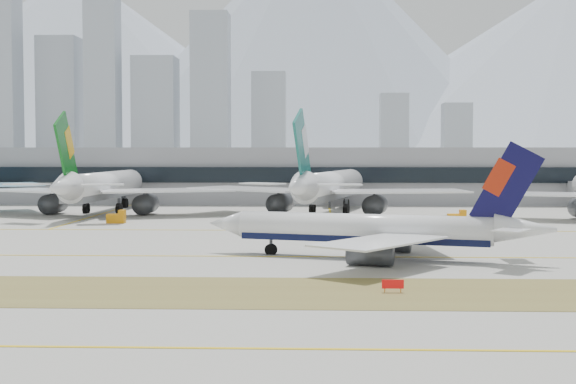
{
  "coord_description": "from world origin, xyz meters",
  "views": [
    {
      "loc": [
        9.24,
        -111.92,
        14.31
      ],
      "look_at": [
        4.61,
        18.0,
        7.5
      ],
      "focal_mm": 50.0,
      "sensor_mm": 36.0,
      "label": 1
    }
  ],
  "objects_px": {
    "taxiing_airliner": "(375,230)",
    "terminal": "(284,174)",
    "widebody_eva": "(101,188)",
    "widebody_cathay": "(328,187)"
  },
  "relations": [
    {
      "from": "taxiing_airliner",
      "to": "terminal",
      "type": "height_order",
      "value": "taxiing_airliner"
    },
    {
      "from": "widebody_eva",
      "to": "taxiing_airliner",
      "type": "bearing_deg",
      "value": -139.82
    },
    {
      "from": "taxiing_airliner",
      "to": "widebody_eva",
      "type": "relative_size",
      "value": 0.73
    },
    {
      "from": "widebody_cathay",
      "to": "widebody_eva",
      "type": "bearing_deg",
      "value": 103.7
    },
    {
      "from": "terminal",
      "to": "widebody_cathay",
      "type": "bearing_deg",
      "value": -76.52
    },
    {
      "from": "widebody_eva",
      "to": "widebody_cathay",
      "type": "relative_size",
      "value": 1.01
    },
    {
      "from": "taxiing_airliner",
      "to": "terminal",
      "type": "bearing_deg",
      "value": -66.34
    },
    {
      "from": "widebody_cathay",
      "to": "terminal",
      "type": "bearing_deg",
      "value": 27.57
    },
    {
      "from": "taxiing_airliner",
      "to": "widebody_cathay",
      "type": "relative_size",
      "value": 0.74
    },
    {
      "from": "widebody_eva",
      "to": "widebody_cathay",
      "type": "height_order",
      "value": "widebody_cathay"
    }
  ]
}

